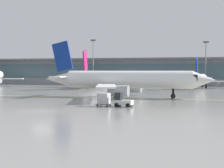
% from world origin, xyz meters
% --- Properties ---
extents(ground_plane, '(400.00, 400.00, 0.00)m').
position_xyz_m(ground_plane, '(0.00, 0.00, 0.00)').
color(ground_plane, gray).
extents(taxiway_centreline_stripe, '(109.99, 2.37, 0.01)m').
position_xyz_m(taxiway_centreline_stripe, '(5.90, 24.53, 0.00)').
color(taxiway_centreline_stripe, yellow).
rests_on(taxiway_centreline_stripe, ground_plane).
extents(terminal_concourse, '(179.66, 11.00, 9.60)m').
position_xyz_m(terminal_concourse, '(0.00, 89.79, 4.92)').
color(terminal_concourse, '#8C939E').
rests_on(terminal_concourse, ground_plane).
extents(gate_airplane_1, '(30.80, 33.22, 11.00)m').
position_xyz_m(gate_airplane_1, '(-12.81, 65.45, 3.30)').
color(gate_airplane_1, white).
rests_on(gate_airplane_1, ground_plane).
extents(gate_airplane_2, '(24.98, 26.92, 8.91)m').
position_xyz_m(gate_airplane_2, '(18.46, 69.75, 2.67)').
color(gate_airplane_2, white).
rests_on(gate_airplane_2, ground_plane).
extents(taxiing_regional_jet, '(34.09, 31.77, 11.31)m').
position_xyz_m(taxiing_regional_jet, '(5.46, 26.54, 3.39)').
color(taxiing_regional_jet, white).
rests_on(taxiing_regional_jet, ground_plane).
extents(baggage_tug, '(2.73, 1.85, 2.10)m').
position_xyz_m(baggage_tug, '(8.78, 8.44, 0.89)').
color(baggage_tug, silver).
rests_on(baggage_tug, ground_plane).
extents(cargo_dolly_lead, '(2.25, 1.81, 1.94)m').
position_xyz_m(cargo_dolly_lead, '(5.91, 8.73, 1.05)').
color(cargo_dolly_lead, '#595B60').
rests_on(cargo_dolly_lead, ground_plane).
extents(apron_light_mast_1, '(1.80, 0.36, 15.96)m').
position_xyz_m(apron_light_mast_1, '(-18.31, 80.35, 8.68)').
color(apron_light_mast_1, gray).
rests_on(apron_light_mast_1, ground_plane).
extents(apron_light_mast_2, '(1.80, 0.36, 14.74)m').
position_xyz_m(apron_light_mast_2, '(19.93, 82.00, 8.06)').
color(apron_light_mast_2, gray).
rests_on(apron_light_mast_2, ground_plane).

